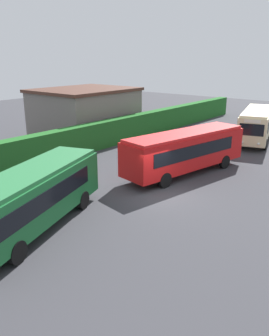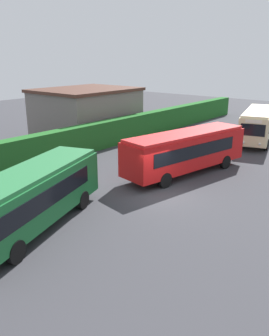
% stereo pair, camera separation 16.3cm
% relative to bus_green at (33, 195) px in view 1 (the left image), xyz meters
% --- Properties ---
extents(ground_plane, '(100.57, 100.57, 0.00)m').
position_rel_bus_green_xyz_m(ground_plane, '(7.42, -2.50, -1.72)').
color(ground_plane, '#38383D').
extents(bus_green, '(9.46, 5.33, 2.96)m').
position_rel_bus_green_xyz_m(bus_green, '(0.00, 0.00, 0.00)').
color(bus_green, '#19602D').
rests_on(bus_green, ground_plane).
extents(bus_red, '(10.40, 4.37, 3.00)m').
position_rel_bus_green_xyz_m(bus_red, '(11.82, -1.32, 0.02)').
color(bus_red, red).
rests_on(bus_red, ground_plane).
extents(bus_cream, '(9.12, 4.66, 3.16)m').
position_rel_bus_green_xyz_m(bus_cream, '(24.22, -1.74, 0.10)').
color(bus_cream, beige).
rests_on(bus_cream, ground_plane).
extents(person_right, '(0.32, 0.47, 1.81)m').
position_rel_bus_green_xyz_m(person_right, '(22.65, 0.78, -0.77)').
color(person_right, silver).
rests_on(person_right, ground_plane).
extents(hedge_row, '(62.28, 1.13, 2.38)m').
position_rel_bus_green_xyz_m(hedge_row, '(7.42, 8.43, -0.53)').
color(hedge_row, '#1F5E21').
rests_on(hedge_row, ground_plane).
extents(depot_building, '(9.75, 7.89, 4.85)m').
position_rel_bus_green_xyz_m(depot_building, '(16.15, 13.30, 0.72)').
color(depot_building, slate).
rests_on(depot_building, ground_plane).
extents(traffic_cone, '(0.36, 0.36, 0.60)m').
position_rel_bus_green_xyz_m(traffic_cone, '(20.40, 3.64, -1.42)').
color(traffic_cone, orange).
rests_on(traffic_cone, ground_plane).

